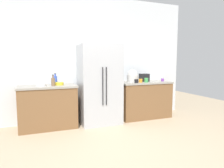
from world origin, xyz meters
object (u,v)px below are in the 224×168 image
object	(u,v)px
toaster	(144,78)
bottle_b	(53,82)
bottle_a	(55,80)
bowl_a	(41,85)
cup_b	(136,81)
cup_a	(163,80)
refrigerator	(99,84)
bowl_b	(59,84)
cup_c	(146,80)
rice_cooker	(133,76)
cup_d	(141,81)

from	to	relation	value
toaster	bottle_b	world-z (taller)	bottle_b
bottle_a	bowl_a	world-z (taller)	bottle_a
toaster	cup_b	distance (m)	0.43
bottle_b	cup_a	bearing A→B (deg)	0.55
refrigerator	cup_b	bearing A→B (deg)	-9.15
refrigerator	cup_a	xyz separation A→B (m)	(1.68, -0.04, 0.05)
bottle_b	refrigerator	bearing A→B (deg)	3.42
bowl_b	cup_b	bearing A→B (deg)	-6.17
cup_c	toaster	bearing A→B (deg)	73.04
refrigerator	bottle_b	size ratio (longest dim) A/B	7.62
refrigerator	bottle_a	world-z (taller)	refrigerator
refrigerator	cup_c	world-z (taller)	refrigerator
rice_cooker	bottle_b	size ratio (longest dim) A/B	1.29
refrigerator	bowl_a	xyz separation A→B (m)	(-1.25, -0.01, 0.05)
toaster	cup_a	bearing A→B (deg)	-16.42
bottle_a	bowl_a	size ratio (longest dim) A/B	1.23
cup_b	bowl_a	size ratio (longest dim) A/B	0.46
cup_a	bowl_b	xyz separation A→B (m)	(-2.56, 0.09, -0.01)
bottle_b	cup_c	bearing A→B (deg)	-1.49
refrigerator	bottle_a	distance (m)	0.99
bowl_a	bowl_b	xyz separation A→B (m)	(0.37, 0.06, -0.00)
refrigerator	bottle_b	xyz separation A→B (m)	(-1.02, -0.06, 0.11)
toaster	refrigerator	bearing A→B (deg)	-175.29
cup_d	bowl_a	size ratio (longest dim) A/B	0.45
bowl_b	bowl_a	bearing A→B (deg)	-171.19
cup_a	cup_d	bearing A→B (deg)	-174.05
bottle_a	rice_cooker	bearing A→B (deg)	-3.96
rice_cooker	cup_a	bearing A→B (deg)	-9.89
refrigerator	cup_b	distance (m)	0.88
bottle_a	bowl_a	xyz separation A→B (m)	(-0.30, -0.24, -0.07)
refrigerator	rice_cooker	xyz separation A→B (m)	(0.89, 0.10, 0.15)
bottle_a	bowl_b	xyz separation A→B (m)	(0.06, -0.18, -0.07)
bowl_b	bottle_a	bearing A→B (deg)	109.84
rice_cooker	bowl_a	distance (m)	2.15
bottle_b	cup_d	bearing A→B (deg)	-1.27
bottle_a	bowl_a	bearing A→B (deg)	-141.99
toaster	cup_d	world-z (taller)	toaster
bowl_a	bowl_b	world-z (taller)	bowl_a
cup_c	bowl_a	world-z (taller)	cup_c
toaster	cup_b	world-z (taller)	toaster
refrigerator	cup_d	size ratio (longest dim) A/B	19.88
cup_c	cup_a	bearing A→B (deg)	8.90
toaster	bowl_b	distance (m)	2.11
bottle_a	bottle_b	xyz separation A→B (m)	(-0.07, -0.29, -0.01)
bottle_a	cup_b	size ratio (longest dim) A/B	2.66
bottle_a	cup_b	distance (m)	1.86
bottle_a	cup_c	xyz separation A→B (m)	(2.10, -0.35, -0.04)
cup_a	cup_c	world-z (taller)	cup_c
cup_c	cup_d	xyz separation A→B (m)	(-0.15, 0.01, -0.01)
cup_d	toaster	bearing A→B (deg)	43.65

